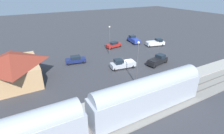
{
  "coord_description": "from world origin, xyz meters",
  "views": [
    {
      "loc": [
        -28.91,
        20.08,
        15.91
      ],
      "look_at": [
        -0.7,
        4.34,
        1.0
      ],
      "focal_mm": 27.75,
      "sensor_mm": 36.0,
      "label": 1
    }
  ],
  "objects_px": {
    "station_building": "(12,68)",
    "pedestrian_on_platform": "(146,82)",
    "pickup_blue": "(133,39)",
    "light_pole_lot_center": "(110,37)",
    "pickup_white": "(156,43)",
    "light_pole_near_platform": "(138,58)",
    "sedan_navy": "(76,60)",
    "pickup_silver": "(123,64)",
    "pickup_black": "(158,60)",
    "sedan_red": "(114,45)"
  },
  "relations": [
    {
      "from": "station_building",
      "to": "pickup_white",
      "type": "relative_size",
      "value": 1.93
    },
    {
      "from": "pickup_blue",
      "to": "light_pole_lot_center",
      "type": "bearing_deg",
      "value": 116.34
    },
    {
      "from": "pickup_white",
      "to": "pedestrian_on_platform",
      "type": "bearing_deg",
      "value": 133.97
    },
    {
      "from": "pickup_black",
      "to": "pickup_white",
      "type": "relative_size",
      "value": 1.0
    },
    {
      "from": "pickup_white",
      "to": "light_pole_near_platform",
      "type": "distance_m",
      "value": 24.14
    },
    {
      "from": "pickup_white",
      "to": "pickup_blue",
      "type": "xyz_separation_m",
      "value": [
        5.97,
        3.79,
        0.0
      ]
    },
    {
      "from": "pedestrian_on_platform",
      "to": "pickup_silver",
      "type": "xyz_separation_m",
      "value": [
        8.87,
        -0.99,
        -0.25
      ]
    },
    {
      "from": "pickup_silver",
      "to": "pickup_black",
      "type": "xyz_separation_m",
      "value": [
        -2.12,
        -8.01,
        0.0
      ]
    },
    {
      "from": "pickup_silver",
      "to": "pedestrian_on_platform",
      "type": "bearing_deg",
      "value": 173.63
    },
    {
      "from": "pickup_blue",
      "to": "light_pole_near_platform",
      "type": "distance_m",
      "value": 25.99
    },
    {
      "from": "sedan_red",
      "to": "sedan_navy",
      "type": "distance_m",
      "value": 14.36
    },
    {
      "from": "pedestrian_on_platform",
      "to": "pickup_blue",
      "type": "xyz_separation_m",
      "value": [
        23.26,
        -14.13,
        -0.25
      ]
    },
    {
      "from": "sedan_red",
      "to": "pickup_silver",
      "type": "relative_size",
      "value": 0.85
    },
    {
      "from": "pickup_black",
      "to": "light_pole_lot_center",
      "type": "bearing_deg",
      "value": 30.98
    },
    {
      "from": "pickup_silver",
      "to": "pickup_blue",
      "type": "bearing_deg",
      "value": -42.41
    },
    {
      "from": "pickup_silver",
      "to": "light_pole_near_platform",
      "type": "distance_m",
      "value": 7.98
    },
    {
      "from": "pickup_white",
      "to": "sedan_red",
      "type": "bearing_deg",
      "value": 67.89
    },
    {
      "from": "station_building",
      "to": "sedan_navy",
      "type": "distance_m",
      "value": 13.02
    },
    {
      "from": "station_building",
      "to": "sedan_navy",
      "type": "xyz_separation_m",
      "value": [
        3.13,
        -12.48,
        -1.98
      ]
    },
    {
      "from": "sedan_red",
      "to": "pedestrian_on_platform",
      "type": "bearing_deg",
      "value": 164.06
    },
    {
      "from": "sedan_navy",
      "to": "light_pole_lot_center",
      "type": "height_order",
      "value": "light_pole_lot_center"
    },
    {
      "from": "pickup_white",
      "to": "light_pole_lot_center",
      "type": "xyz_separation_m",
      "value": [
        0.23,
        15.38,
        3.65
      ]
    },
    {
      "from": "station_building",
      "to": "pickup_black",
      "type": "distance_m",
      "value": 29.22
    },
    {
      "from": "pickup_silver",
      "to": "light_pole_near_platform",
      "type": "bearing_deg",
      "value": 168.31
    },
    {
      "from": "pickup_white",
      "to": "light_pole_lot_center",
      "type": "height_order",
      "value": "light_pole_lot_center"
    },
    {
      "from": "pickup_white",
      "to": "light_pole_lot_center",
      "type": "relative_size",
      "value": 0.77
    },
    {
      "from": "pedestrian_on_platform",
      "to": "sedan_navy",
      "type": "height_order",
      "value": "pedestrian_on_platform"
    },
    {
      "from": "pedestrian_on_platform",
      "to": "light_pole_lot_center",
      "type": "bearing_deg",
      "value": -8.25
    },
    {
      "from": "sedan_navy",
      "to": "pickup_white",
      "type": "relative_size",
      "value": 0.83
    },
    {
      "from": "station_building",
      "to": "light_pole_near_platform",
      "type": "height_order",
      "value": "light_pole_near_platform"
    },
    {
      "from": "pickup_white",
      "to": "light_pole_near_platform",
      "type": "bearing_deg",
      "value": 129.67
    },
    {
      "from": "light_pole_lot_center",
      "to": "light_pole_near_platform",
      "type": "bearing_deg",
      "value": 169.16
    },
    {
      "from": "pickup_silver",
      "to": "pickup_black",
      "type": "distance_m",
      "value": 8.29
    },
    {
      "from": "pedestrian_on_platform",
      "to": "light_pole_lot_center",
      "type": "distance_m",
      "value": 18.03
    },
    {
      "from": "pickup_silver",
      "to": "pickup_black",
      "type": "height_order",
      "value": "same"
    },
    {
      "from": "sedan_red",
      "to": "pickup_blue",
      "type": "relative_size",
      "value": 0.84
    },
    {
      "from": "sedan_red",
      "to": "pickup_black",
      "type": "distance_m",
      "value": 15.5
    },
    {
      "from": "pickup_black",
      "to": "pickup_silver",
      "type": "bearing_deg",
      "value": 75.16
    },
    {
      "from": "station_building",
      "to": "pedestrian_on_platform",
      "type": "bearing_deg",
      "value": -124.37
    },
    {
      "from": "station_building",
      "to": "pickup_silver",
      "type": "distance_m",
      "value": 20.96
    },
    {
      "from": "station_building",
      "to": "pedestrian_on_platform",
      "type": "xyz_separation_m",
      "value": [
        -13.28,
        -19.42,
        -1.58
      ]
    },
    {
      "from": "sedan_red",
      "to": "pickup_silver",
      "type": "height_order",
      "value": "pickup_silver"
    },
    {
      "from": "pedestrian_on_platform",
      "to": "light_pole_near_platform",
      "type": "bearing_deg",
      "value": 11.3
    },
    {
      "from": "sedan_navy",
      "to": "station_building",
      "type": "bearing_deg",
      "value": 104.06
    },
    {
      "from": "pedestrian_on_platform",
      "to": "sedan_navy",
      "type": "bearing_deg",
      "value": 22.93
    },
    {
      "from": "pedestrian_on_platform",
      "to": "sedan_navy",
      "type": "relative_size",
      "value": 0.36
    },
    {
      "from": "sedan_red",
      "to": "pickup_white",
      "type": "height_order",
      "value": "pickup_white"
    },
    {
      "from": "pickup_blue",
      "to": "light_pole_lot_center",
      "type": "distance_m",
      "value": 13.44
    },
    {
      "from": "station_building",
      "to": "sedan_red",
      "type": "xyz_separation_m",
      "value": [
        8.73,
        -25.71,
        -1.98
      ]
    },
    {
      "from": "station_building",
      "to": "pedestrian_on_platform",
      "type": "height_order",
      "value": "station_building"
    }
  ]
}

